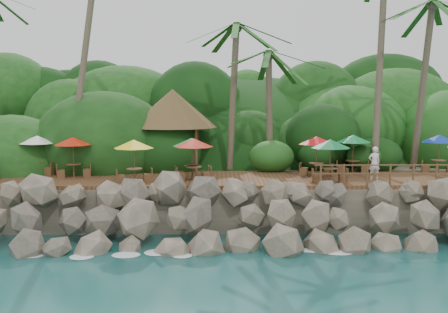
{
  "coord_description": "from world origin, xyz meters",
  "views": [
    {
      "loc": [
        -0.34,
        -20.67,
        6.43
      ],
      "look_at": [
        0.0,
        6.0,
        3.4
      ],
      "focal_mm": 41.89,
      "sensor_mm": 36.0,
      "label": 1
    }
  ],
  "objects": [
    {
      "name": "land_base",
      "position": [
        0.0,
        16.0,
        1.05
      ],
      "size": [
        32.0,
        25.2,
        2.1
      ],
      "primitive_type": "cube",
      "color": "gray",
      "rests_on": "ground"
    },
    {
      "name": "ground",
      "position": [
        0.0,
        0.0,
        0.0
      ],
      "size": [
        140.0,
        140.0,
        0.0
      ],
      "primitive_type": "plane",
      "color": "#19514F",
      "rests_on": "ground"
    },
    {
      "name": "waiter",
      "position": [
        7.57,
        5.32,
        3.13
      ],
      "size": [
        0.65,
        0.47,
        1.67
      ],
      "primitive_type": "imported",
      "rotation": [
        0.0,
        0.0,
        3.26
      ],
      "color": "white",
      "rests_on": "terrace"
    },
    {
      "name": "palapa",
      "position": [
        -2.92,
        9.63,
        5.79
      ],
      "size": [
        5.13,
        5.13,
        4.6
      ],
      "color": "brown",
      "rests_on": "ground"
    },
    {
      "name": "dining_clusters",
      "position": [
        -0.33,
        5.88,
        4.05
      ],
      "size": [
        25.54,
        5.14,
        2.1
      ],
      "color": "brown",
      "rests_on": "terrace"
    },
    {
      "name": "jungle_foliage",
      "position": [
        0.0,
        15.0,
        0.0
      ],
      "size": [
        44.0,
        16.0,
        12.0
      ],
      "primitive_type": null,
      "color": "#143811",
      "rests_on": "ground"
    },
    {
      "name": "railing",
      "position": [
        7.84,
        3.65,
        2.91
      ],
      "size": [
        7.2,
        0.1,
        1.0
      ],
      "color": "brown",
      "rests_on": "terrace"
    },
    {
      "name": "seawall",
      "position": [
        0.0,
        2.0,
        1.15
      ],
      "size": [
        29.0,
        4.0,
        2.3
      ],
      "primitive_type": null,
      "color": "gray",
      "rests_on": "ground"
    },
    {
      "name": "foam_line",
      "position": [
        0.0,
        0.3,
        0.03
      ],
      "size": [
        25.2,
        0.8,
        0.06
      ],
      "color": "white",
      "rests_on": "ground"
    },
    {
      "name": "terrace",
      "position": [
        0.0,
        6.0,
        2.2
      ],
      "size": [
        26.0,
        5.0,
        0.2
      ],
      "primitive_type": "cube",
      "color": "brown",
      "rests_on": "land_base"
    },
    {
      "name": "jungle_hill",
      "position": [
        0.0,
        23.5,
        0.0
      ],
      "size": [
        44.8,
        28.0,
        15.4
      ],
      "primitive_type": "ellipsoid",
      "color": "#143811",
      "rests_on": "ground"
    }
  ]
}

